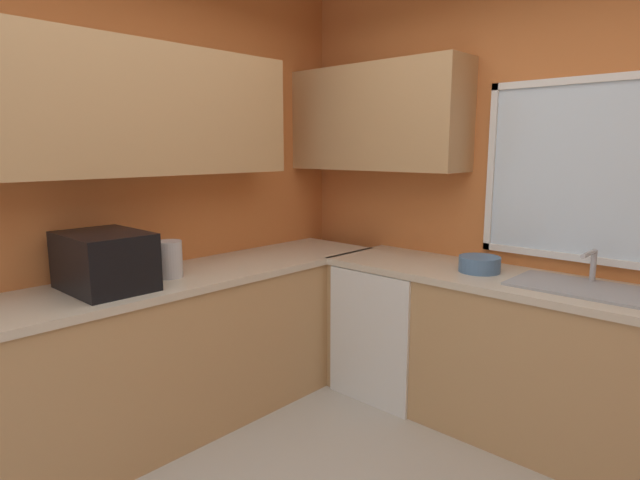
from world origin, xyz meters
TOP-DOWN VIEW (x-y plane):
  - room_shell at (-0.33, 0.42)m, footprint 3.55×3.55m
  - counter_run_left at (-1.40, 0.00)m, footprint 0.65×3.16m
  - counter_run_back at (0.21, 1.40)m, footprint 2.64×0.65m
  - dishwasher at (-0.74, 1.37)m, footprint 0.60×0.60m
  - microwave at (-1.40, -0.24)m, footprint 0.48×0.36m
  - kettle at (-1.38, 0.12)m, footprint 0.14×0.14m
  - sink_assembly at (0.37, 1.41)m, footprint 0.68×0.40m
  - bowl at (-0.18, 1.40)m, footprint 0.24×0.24m

SIDE VIEW (x-z plane):
  - dishwasher at x=-0.74m, z-range 0.00..0.85m
  - counter_run_left at x=-1.40m, z-range 0.00..0.89m
  - counter_run_back at x=0.21m, z-range 0.00..0.89m
  - sink_assembly at x=0.37m, z-range 0.81..1.00m
  - bowl at x=-0.18m, z-range 0.89..0.98m
  - kettle at x=-1.38m, z-range 0.89..1.10m
  - microwave at x=-1.40m, z-range 0.89..1.18m
  - room_shell at x=-0.33m, z-range 0.40..3.19m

